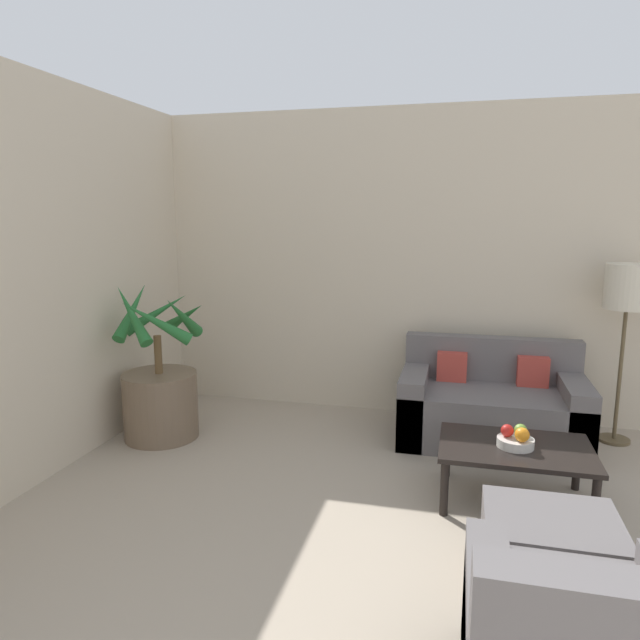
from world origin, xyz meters
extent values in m
cube|color=beige|center=(0.00, 6.12, 1.35)|extent=(8.09, 0.06, 2.70)
cylinder|color=brown|center=(-2.87, 4.99, 0.27)|extent=(0.59, 0.59, 0.54)
cylinder|color=brown|center=(-2.87, 4.99, 0.69)|extent=(0.06, 0.06, 0.31)
cone|color=#23662D|center=(-2.63, 4.99, 1.00)|extent=(0.10, 0.52, 0.41)
cone|color=#23662D|center=(-2.74, 5.21, 0.96)|extent=(0.53, 0.36, 0.33)
cone|color=#23662D|center=(-2.99, 5.20, 0.98)|extent=(0.52, 0.36, 0.37)
cone|color=#23662D|center=(-3.08, 4.99, 1.03)|extent=(0.10, 0.49, 0.45)
cone|color=#23662D|center=(-2.97, 4.81, 1.04)|extent=(0.46, 0.32, 0.46)
cone|color=#23662D|center=(-2.75, 4.79, 1.00)|extent=(0.51, 0.35, 0.39)
cube|color=#605B5B|center=(-0.28, 5.53, 0.21)|extent=(1.41, 0.81, 0.43)
cube|color=#605B5B|center=(-0.28, 5.85, 0.61)|extent=(1.41, 0.16, 0.36)
cube|color=#605B5B|center=(-0.88, 5.53, 0.27)|extent=(0.20, 0.81, 0.55)
cube|color=#605B5B|center=(0.32, 5.53, 0.27)|extent=(0.20, 0.81, 0.55)
cube|color=#B23D33|center=(-0.60, 5.73, 0.55)|extent=(0.24, 0.12, 0.24)
cube|color=#B23D33|center=(0.04, 5.73, 0.55)|extent=(0.24, 0.12, 0.24)
cylinder|color=brown|center=(0.69, 5.78, 0.01)|extent=(0.24, 0.24, 0.03)
cylinder|color=brown|center=(0.69, 5.78, 0.55)|extent=(0.03, 0.03, 1.05)
cylinder|color=beige|center=(0.69, 5.78, 1.24)|extent=(0.34, 0.34, 0.35)
cylinder|color=black|center=(-0.60, 4.28, 0.17)|extent=(0.05, 0.05, 0.34)
cylinder|color=black|center=(0.24, 4.28, 0.17)|extent=(0.05, 0.05, 0.34)
cylinder|color=black|center=(-0.60, 4.82, 0.17)|extent=(0.05, 0.05, 0.34)
cylinder|color=black|center=(0.24, 4.82, 0.17)|extent=(0.05, 0.05, 0.34)
cube|color=black|center=(-0.18, 4.55, 0.36)|extent=(0.92, 0.63, 0.03)
cylinder|color=beige|center=(-0.18, 4.53, 0.40)|extent=(0.22, 0.22, 0.06)
sphere|color=red|center=(-0.23, 4.55, 0.47)|extent=(0.08, 0.08, 0.08)
sphere|color=olive|center=(-0.15, 4.57, 0.47)|extent=(0.08, 0.08, 0.08)
sphere|color=orange|center=(-0.15, 4.48, 0.47)|extent=(0.09, 0.09, 0.09)
cube|color=#605B5B|center=(-0.07, 3.75, 0.17)|extent=(0.63, 0.54, 0.34)
camera|label=1|loc=(-0.55, 1.03, 1.76)|focal=32.00mm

